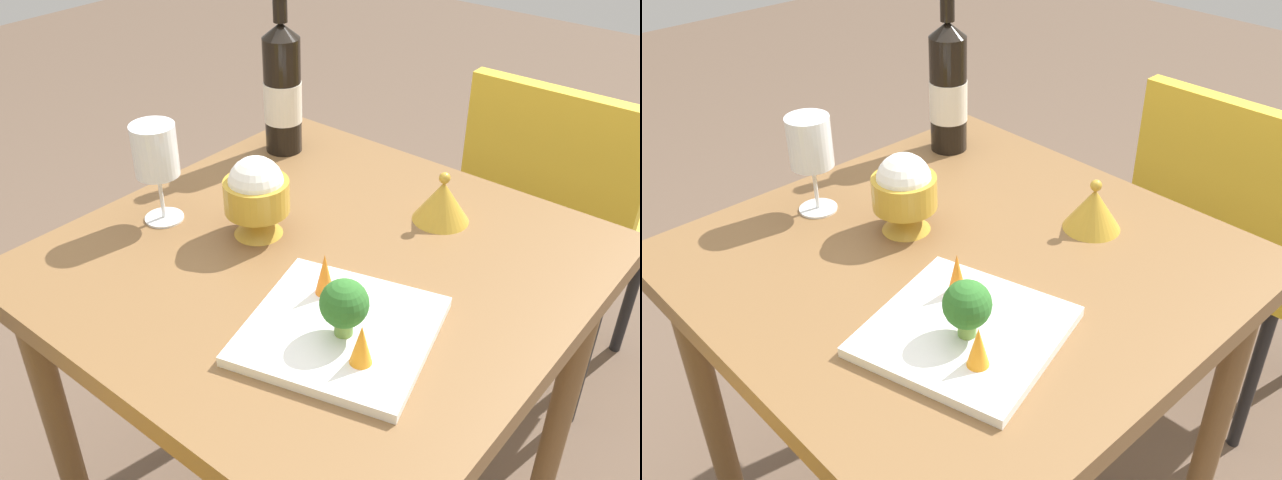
% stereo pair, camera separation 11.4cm
% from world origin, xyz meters
% --- Properties ---
extents(dining_table, '(0.81, 0.81, 0.73)m').
position_xyz_m(dining_table, '(0.00, 0.00, 0.63)').
color(dining_table, brown).
rests_on(dining_table, ground_plane).
extents(chair_near_window, '(0.41, 0.41, 0.85)m').
position_xyz_m(chair_near_window, '(-0.12, -0.72, 0.53)').
color(chair_near_window, gold).
rests_on(chair_near_window, ground_plane).
extents(wine_bottle, '(0.08, 0.08, 0.34)m').
position_xyz_m(wine_bottle, '(0.31, -0.25, 0.86)').
color(wine_bottle, black).
rests_on(wine_bottle, dining_table).
extents(wine_glass, '(0.08, 0.08, 0.18)m').
position_xyz_m(wine_glass, '(0.28, 0.09, 0.86)').
color(wine_glass, white).
rests_on(wine_glass, dining_table).
extents(rice_bowl, '(0.11, 0.11, 0.14)m').
position_xyz_m(rice_bowl, '(0.12, 0.01, 0.81)').
color(rice_bowl, gold).
rests_on(rice_bowl, dining_table).
extents(rice_bowl_lid, '(0.10, 0.10, 0.09)m').
position_xyz_m(rice_bowl_lid, '(-0.09, -0.22, 0.77)').
color(rice_bowl_lid, gold).
rests_on(rice_bowl_lid, dining_table).
extents(serving_plate, '(0.31, 0.31, 0.02)m').
position_xyz_m(serving_plate, '(-0.15, 0.13, 0.74)').
color(serving_plate, white).
rests_on(serving_plate, dining_table).
extents(broccoli_floret, '(0.07, 0.07, 0.09)m').
position_xyz_m(broccoli_floret, '(-0.16, 0.14, 0.80)').
color(broccoli_floret, '#729E4C').
rests_on(broccoli_floret, serving_plate).
extents(carrot_garnish_left, '(0.03, 0.03, 0.06)m').
position_xyz_m(carrot_garnish_left, '(-0.21, 0.17, 0.78)').
color(carrot_garnish_left, orange).
rests_on(carrot_garnish_left, serving_plate).
extents(carrot_garnish_right, '(0.03, 0.03, 0.07)m').
position_xyz_m(carrot_garnish_right, '(-0.08, 0.09, 0.78)').
color(carrot_garnish_right, orange).
rests_on(carrot_garnish_right, serving_plate).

